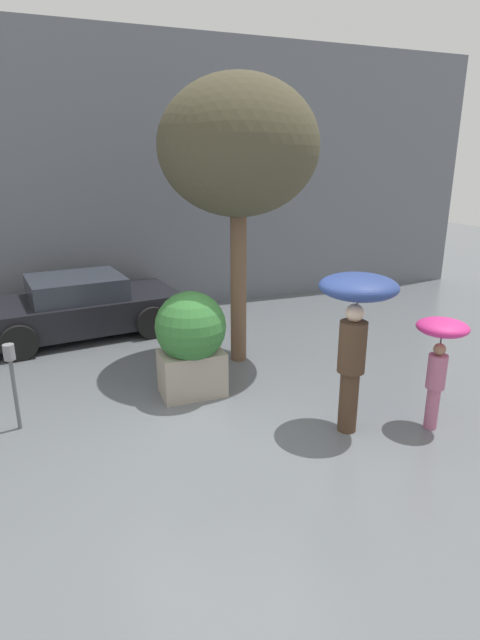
{
  "coord_description": "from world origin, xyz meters",
  "views": [
    {
      "loc": [
        -1.76,
        -5.1,
        3.32
      ],
      "look_at": [
        0.79,
        1.6,
        1.05
      ],
      "focal_mm": 28.0,
      "sensor_mm": 36.0,
      "label": 1
    }
  ],
  "objects_px": {
    "person_adult": "(356,311)",
    "planter_box": "(191,339)",
    "street_tree": "(238,149)",
    "parking_meter": "(11,369)",
    "person_child": "(440,346)",
    "parked_car_near": "(78,307)"
  },
  "relations": [
    {
      "from": "planter_box",
      "to": "person_child",
      "type": "bearing_deg",
      "value": -36.94
    },
    {
      "from": "planter_box",
      "to": "parking_meter",
      "type": "height_order",
      "value": "planter_box"
    },
    {
      "from": "person_adult",
      "to": "street_tree",
      "type": "relative_size",
      "value": 0.44
    },
    {
      "from": "person_adult",
      "to": "street_tree",
      "type": "distance_m",
      "value": 3.37
    },
    {
      "from": "street_tree",
      "to": "parking_meter",
      "type": "height_order",
      "value": "street_tree"
    },
    {
      "from": "person_adult",
      "to": "parking_meter",
      "type": "xyz_separation_m",
      "value": [
        -4.04,
        1.47,
        -0.73
      ]
    },
    {
      "from": "planter_box",
      "to": "street_tree",
      "type": "bearing_deg",
      "value": 42.86
    },
    {
      "from": "street_tree",
      "to": "parking_meter",
      "type": "distance_m",
      "value": 4.59
    },
    {
      "from": "person_adult",
      "to": "street_tree",
      "type": "xyz_separation_m",
      "value": [
        -0.52,
        2.71,
        1.94
      ]
    },
    {
      "from": "person_child",
      "to": "parked_car_near",
      "type": "xyz_separation_m",
      "value": [
        -4.07,
        5.47,
        -0.54
      ]
    },
    {
      "from": "person_adult",
      "to": "parked_car_near",
      "type": "distance_m",
      "value": 6.03
    },
    {
      "from": "planter_box",
      "to": "street_tree",
      "type": "relative_size",
      "value": 0.34
    },
    {
      "from": "person_child",
      "to": "street_tree",
      "type": "distance_m",
      "value": 4.2
    },
    {
      "from": "parking_meter",
      "to": "person_child",
      "type": "bearing_deg",
      "value": -19.85
    },
    {
      "from": "parked_car_near",
      "to": "street_tree",
      "type": "xyz_separation_m",
      "value": [
        2.52,
        -2.4,
        2.95
      ]
    },
    {
      "from": "street_tree",
      "to": "parking_meter",
      "type": "xyz_separation_m",
      "value": [
        -3.52,
        -1.24,
        -2.67
      ]
    },
    {
      "from": "person_adult",
      "to": "planter_box",
      "type": "bearing_deg",
      "value": 87.84
    },
    {
      "from": "parking_meter",
      "to": "parked_car_near",
      "type": "bearing_deg",
      "value": 74.57
    },
    {
      "from": "street_tree",
      "to": "person_child",
      "type": "bearing_deg",
      "value": -63.15
    },
    {
      "from": "planter_box",
      "to": "parked_car_near",
      "type": "bearing_deg",
      "value": 111.84
    },
    {
      "from": "person_adult",
      "to": "street_tree",
      "type": "height_order",
      "value": "street_tree"
    },
    {
      "from": "planter_box",
      "to": "parked_car_near",
      "type": "distance_m",
      "value": 3.73
    }
  ]
}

